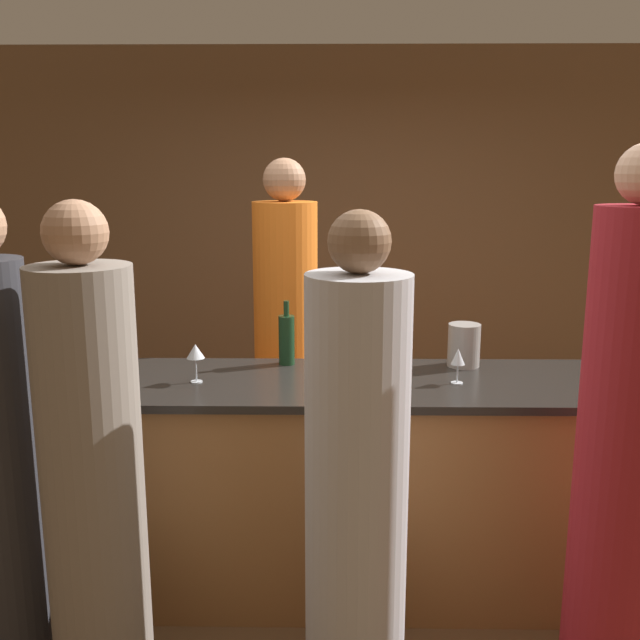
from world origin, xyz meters
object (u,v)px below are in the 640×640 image
at_px(bartender, 286,352).
at_px(guest_0, 94,492).
at_px(guest_1, 356,493).
at_px(ice_bucket, 464,345).
at_px(guest_3, 620,462).
at_px(wine_bottle_0, 287,339).

height_order(bartender, guest_0, bartender).
xyz_separation_m(guest_1, ice_bucket, (0.54, 1.00, 0.27)).
bearing_deg(guest_0, bartender, 71.03).
bearing_deg(guest_3, wine_bottle_0, 139.47).
xyz_separation_m(bartender, ice_bucket, (0.88, -0.56, 0.18)).
bearing_deg(bartender, guest_1, 102.13).
bearing_deg(wine_bottle_0, guest_1, -73.79).
height_order(bartender, guest_1, bartender).
distance_m(guest_1, guest_3, 0.90).
bearing_deg(bartender, wine_bottle_0, 93.97).
bearing_deg(bartender, guest_3, 128.36).
distance_m(bartender, guest_3, 1.98).
bearing_deg(ice_bucket, bartender, 147.57).
bearing_deg(guest_3, guest_0, -178.25).
xyz_separation_m(bartender, wine_bottle_0, (0.04, -0.53, 0.20)).
bearing_deg(ice_bucket, wine_bottle_0, 178.48).
relative_size(guest_3, wine_bottle_0, 6.52).
bearing_deg(guest_0, ice_bucket, 36.34).
xyz_separation_m(bartender, guest_3, (1.23, -1.55, 0.02)).
bearing_deg(ice_bucket, guest_1, -118.25).
distance_m(guest_0, guest_1, 0.89).
relative_size(bartender, wine_bottle_0, 6.43).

